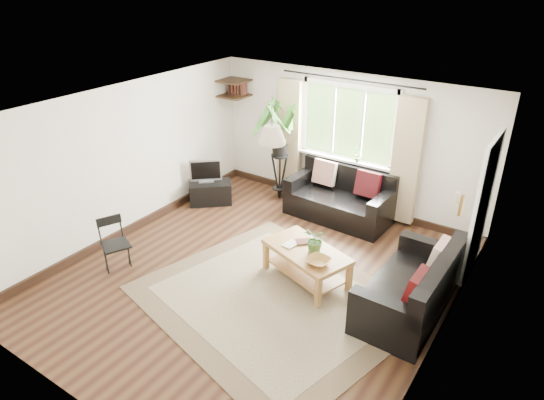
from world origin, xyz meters
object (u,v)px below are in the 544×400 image
Objects in this scene: tv_stand at (211,192)px; palm_stand at (280,151)px; sofa_right at (410,283)px; folding_chair at (116,246)px; sofa_back at (340,196)px; coffee_table at (306,265)px.

palm_stand reaches higher than tv_stand.
folding_chair is at bearing -68.39° from sofa_right.
folding_chair is at bearing -118.66° from sofa_back.
folding_chair is (0.29, -2.40, 0.18)m from tv_stand.
folding_chair reaches higher than tv_stand.
tv_stand is at bearing -102.46° from sofa_right.
folding_chair reaches higher than coffee_table.
sofa_right is at bearing -54.80° from tv_stand.
coffee_table is 1.60× the size of tv_stand.
sofa_back is at bearing -3.53° from palm_stand.
sofa_right is 2.24× the size of folding_chair.
tv_stand is 1.47m from palm_stand.
tv_stand is (-4.07, 0.98, -0.21)m from sofa_right.
sofa_back reaches higher than coffee_table.
palm_stand is at bearing -119.40° from sofa_right.
sofa_back is 1.02× the size of sofa_right.
sofa_back reaches higher than sofa_right.
tv_stand is at bearing -157.97° from sofa_back.
tv_stand is (-2.67, 1.13, -0.04)m from coffee_table.
sofa_back is 3.72m from folding_chair.
palm_stand reaches higher than sofa_back.
sofa_right is at bearing -45.51° from folding_chair.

